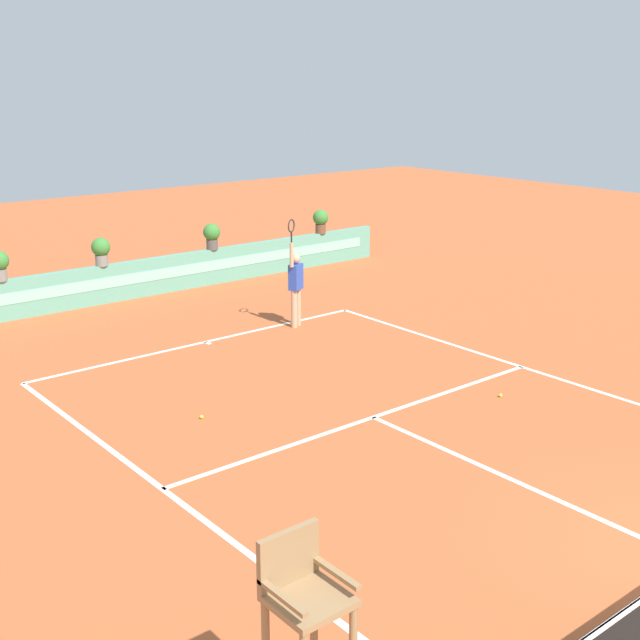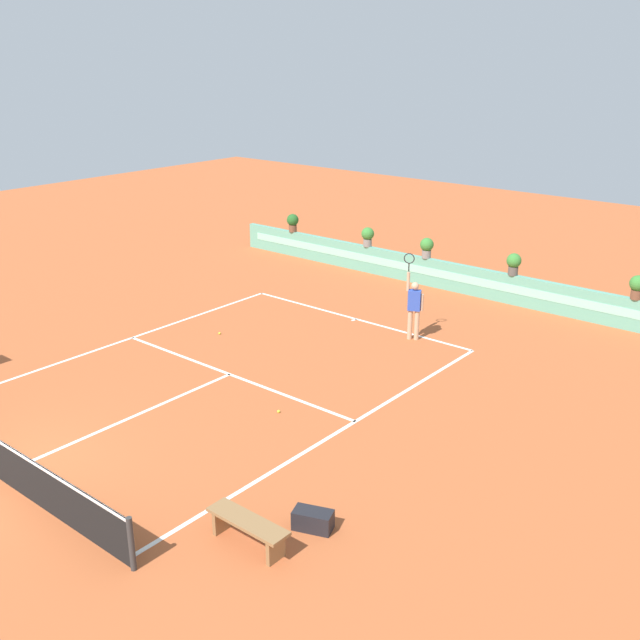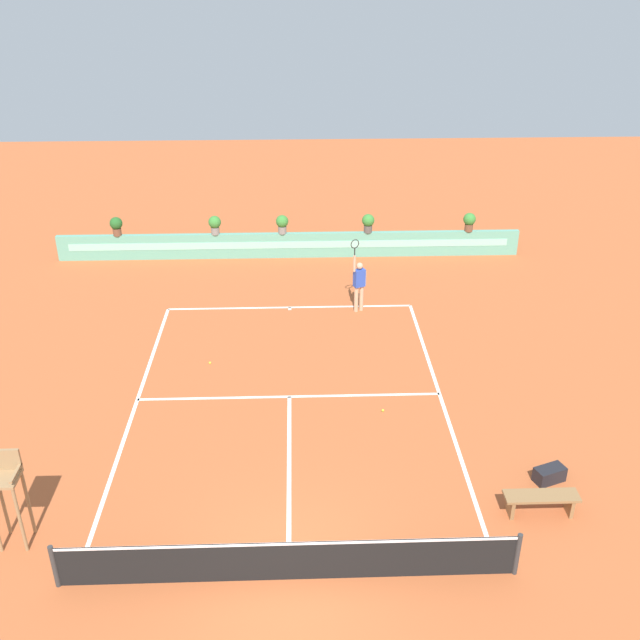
% 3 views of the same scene
% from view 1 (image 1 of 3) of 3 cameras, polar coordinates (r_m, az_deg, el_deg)
% --- Properties ---
extents(ground_plane, '(60.00, 60.00, 0.00)m').
position_cam_1_polar(ground_plane, '(14.24, 4.77, -7.17)').
color(ground_plane, '#B2562D').
extents(court_lines, '(8.32, 11.94, 0.01)m').
position_cam_1_polar(court_lines, '(14.71, 2.83, -6.31)').
color(court_lines, white).
rests_on(court_lines, ground).
extents(back_wall_barrier, '(18.00, 0.21, 1.00)m').
position_cam_1_polar(back_wall_barrier, '(22.33, -14.01, 2.50)').
color(back_wall_barrier, '#60A88E').
rests_on(back_wall_barrier, ground).
extents(umpire_chair, '(0.60, 0.60, 2.14)m').
position_cam_1_polar(umpire_chair, '(7.25, -1.09, -20.32)').
color(umpire_chair, '#99754C').
rests_on(umpire_chair, ground).
extents(tennis_player, '(0.57, 0.35, 2.58)m').
position_cam_1_polar(tennis_player, '(19.34, -1.68, 2.55)').
color(tennis_player, tan).
rests_on(tennis_player, ground).
extents(tennis_ball_near_baseline, '(0.07, 0.07, 0.07)m').
position_cam_1_polar(tennis_ball_near_baseline, '(14.55, -8.14, -6.61)').
color(tennis_ball_near_baseline, '#CCE033').
rests_on(tennis_ball_near_baseline, ground).
extents(tennis_ball_mid_court, '(0.07, 0.07, 0.07)m').
position_cam_1_polar(tennis_ball_mid_court, '(15.69, 12.30, -5.08)').
color(tennis_ball_mid_court, '#CCE033').
rests_on(tennis_ball_mid_court, ground).
extents(potted_plant_right, '(0.48, 0.48, 0.72)m').
position_cam_1_polar(potted_plant_right, '(23.56, -7.45, 5.84)').
color(potted_plant_right, '#514C47').
rests_on(potted_plant_right, back_wall_barrier).
extents(potted_plant_far_right, '(0.48, 0.48, 0.72)m').
position_cam_1_polar(potted_plant_far_right, '(25.83, 0.04, 6.90)').
color(potted_plant_far_right, brown).
rests_on(potted_plant_far_right, back_wall_barrier).
extents(potted_plant_centre, '(0.48, 0.48, 0.72)m').
position_cam_1_polar(potted_plant_centre, '(22.03, -14.82, 4.69)').
color(potted_plant_centre, gray).
rests_on(potted_plant_centre, back_wall_barrier).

